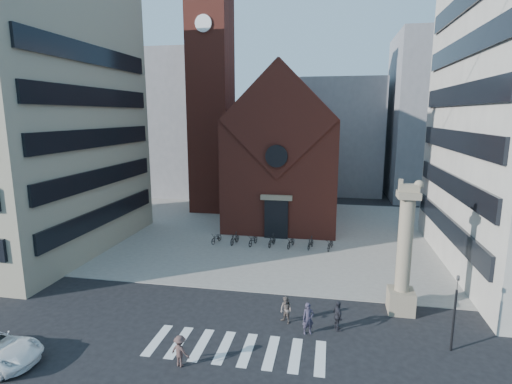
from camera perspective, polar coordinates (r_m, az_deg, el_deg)
ground at (r=25.96m, az=-2.51°, el=-17.82°), size 120.00×120.00×0.00m
piazza at (r=43.30m, az=3.27°, el=-5.77°), size 46.00×30.00×0.05m
zebra_crossing at (r=23.33m, az=-2.91°, el=-21.42°), size 10.20×3.20×0.01m
church at (r=47.67m, az=4.33°, el=5.53°), size 12.00×16.65×18.00m
campanile at (r=52.49m, az=-6.43°, el=14.47°), size 5.50×5.50×31.20m
building_left at (r=43.47m, az=-32.18°, el=10.00°), size 18.00×20.00×26.00m
bg_block_left at (r=67.09m, az=-11.58°, el=9.50°), size 16.00×14.00×22.00m
bg_block_mid at (r=67.21m, az=11.43°, el=7.80°), size 14.00×12.00×18.00m
bg_block_right at (r=66.26m, az=25.72°, el=9.50°), size 16.00×14.00×24.00m
lion_column at (r=27.11m, az=20.36°, el=-9.22°), size 1.63×1.60×8.68m
traffic_light at (r=24.40m, az=26.51°, el=-15.00°), size 0.13×0.16×4.30m
pedestrian_0 at (r=24.33m, az=7.46°, el=-17.49°), size 0.80×0.67×1.88m
pedestrian_1 at (r=25.33m, az=4.31°, el=-16.46°), size 1.04×1.00×1.68m
pedestrian_2 at (r=24.95m, az=11.60°, el=-16.95°), size 0.82×1.15×1.81m
pedestrian_3 at (r=21.94m, az=-10.78°, el=-21.40°), size 1.19×0.89×1.64m
scooter_0 at (r=39.77m, az=-5.65°, el=-6.53°), size 1.09×2.06×1.03m
scooter_1 at (r=39.29m, az=-3.06°, el=-6.62°), size 0.94×1.97×1.14m
scooter_2 at (r=38.93m, az=-0.40°, el=-6.86°), size 1.09×2.06×1.03m
scooter_3 at (r=38.61m, az=2.30°, el=-6.93°), size 0.94×1.97×1.14m
scooter_4 at (r=38.42m, az=5.04°, el=-7.15°), size 1.09×2.06×1.03m
scooter_5 at (r=38.28m, az=7.80°, el=-7.19°), size 0.94×1.97×1.14m
scooter_6 at (r=38.26m, az=10.57°, el=-7.38°), size 1.09×2.06×1.03m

